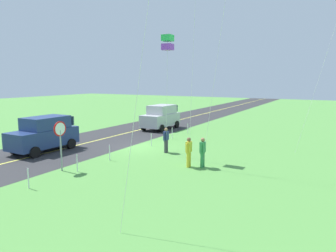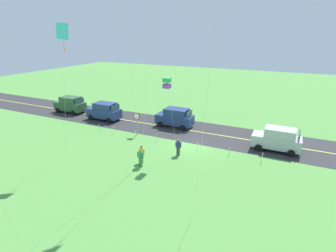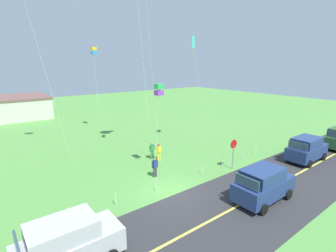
% 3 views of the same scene
% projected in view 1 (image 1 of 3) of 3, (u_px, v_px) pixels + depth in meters
% --- Properties ---
extents(ground_plane, '(120.00, 120.00, 0.10)m').
position_uv_depth(ground_plane, '(137.00, 148.00, 21.44)').
color(ground_plane, '#549342').
extents(asphalt_road, '(120.00, 7.00, 0.00)m').
position_uv_depth(asphalt_road, '(93.00, 141.00, 23.36)').
color(asphalt_road, '#2D2D30').
rests_on(asphalt_road, ground).
extents(road_centre_stripe, '(120.00, 0.16, 0.00)m').
position_uv_depth(road_centre_stripe, '(93.00, 141.00, 23.36)').
color(road_centre_stripe, '#E5E04C').
rests_on(road_centre_stripe, asphalt_road).
extents(car_suv_foreground, '(4.40, 2.12, 2.24)m').
position_uv_depth(car_suv_foreground, '(44.00, 134.00, 20.04)').
color(car_suv_foreground, navy).
rests_on(car_suv_foreground, ground).
extents(car_parked_west_near, '(4.40, 2.12, 2.24)m').
position_uv_depth(car_parked_west_near, '(161.00, 117.00, 29.01)').
color(car_parked_west_near, '#B7B7BC').
rests_on(car_parked_west_near, ground).
extents(stop_sign, '(0.76, 0.08, 2.56)m').
position_uv_depth(stop_sign, '(60.00, 136.00, 15.57)').
color(stop_sign, gray).
rests_on(stop_sign, ground).
extents(person_adult_near, '(0.58, 0.22, 1.60)m').
position_uv_depth(person_adult_near, '(203.00, 151.00, 16.33)').
color(person_adult_near, '#338C4C').
rests_on(person_adult_near, ground).
extents(person_adult_companion, '(0.58, 0.22, 1.60)m').
position_uv_depth(person_adult_companion, '(189.00, 151.00, 16.41)').
color(person_adult_companion, yellow).
rests_on(person_adult_companion, ground).
extents(person_child_watcher, '(0.58, 0.22, 1.60)m').
position_uv_depth(person_child_watcher, '(166.00, 139.00, 19.66)').
color(person_child_watcher, '#3F3F47').
rests_on(person_child_watcher, ground).
extents(kite_yellow_high, '(1.14, 0.88, 7.15)m').
position_uv_depth(kite_yellow_high, '(168.00, 43.00, 17.77)').
color(kite_yellow_high, silver).
rests_on(kite_yellow_high, ground).
extents(fence_post_0, '(0.05, 0.05, 0.90)m').
position_uv_depth(fence_post_0, '(188.00, 128.00, 26.78)').
color(fence_post_0, silver).
rests_on(fence_post_0, ground).
extents(fence_post_1, '(0.05, 0.05, 0.90)m').
position_uv_depth(fence_post_1, '(172.00, 133.00, 24.32)').
color(fence_post_1, silver).
rests_on(fence_post_1, ground).
extents(fence_post_2, '(0.05, 0.05, 0.90)m').
position_uv_depth(fence_post_2, '(151.00, 140.00, 21.69)').
color(fence_post_2, silver).
rests_on(fence_post_2, ground).
extents(fence_post_3, '(0.05, 0.05, 0.90)m').
position_uv_depth(fence_post_3, '(110.00, 153.00, 17.81)').
color(fence_post_3, silver).
rests_on(fence_post_3, ground).
extents(fence_post_4, '(0.05, 0.05, 0.90)m').
position_uv_depth(fence_post_4, '(77.00, 163.00, 15.63)').
color(fence_post_4, silver).
rests_on(fence_post_4, ground).
extents(fence_post_5, '(0.05, 0.05, 0.90)m').
position_uv_depth(fence_post_5, '(28.00, 178.00, 13.21)').
color(fence_post_5, silver).
rests_on(fence_post_5, ground).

